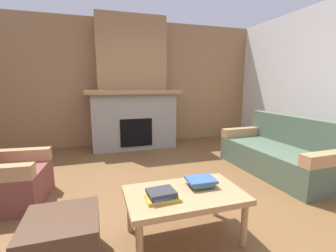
# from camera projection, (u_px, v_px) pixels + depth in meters

# --- Properties ---
(ground) EXTENTS (9.00, 9.00, 0.00)m
(ground) POSITION_uv_depth(u_px,v_px,m) (171.00, 204.00, 2.65)
(ground) COLOR brown
(wall_back_wood_panel) EXTENTS (6.00, 0.12, 2.70)m
(wall_back_wood_panel) POSITION_uv_depth(u_px,v_px,m) (130.00, 84.00, 5.23)
(wall_back_wood_panel) COLOR #997047
(wall_back_wood_panel) RESTS_ON ground
(fireplace) EXTENTS (1.90, 0.82, 2.70)m
(fireplace) POSITION_uv_depth(u_px,v_px,m) (132.00, 93.00, 4.91)
(fireplace) COLOR gray
(fireplace) RESTS_ON ground
(couch) EXTENTS (0.90, 1.83, 0.85)m
(couch) POSITION_uv_depth(u_px,v_px,m) (280.00, 154.00, 3.58)
(couch) COLOR #4C604C
(couch) RESTS_ON ground
(armchair) EXTENTS (0.82, 0.82, 0.85)m
(armchair) POSITION_uv_depth(u_px,v_px,m) (3.00, 179.00, 2.60)
(armchair) COLOR brown
(armchair) RESTS_ON ground
(coffee_table) EXTENTS (1.00, 0.60, 0.43)m
(coffee_table) POSITION_uv_depth(u_px,v_px,m) (185.00, 198.00, 2.00)
(coffee_table) COLOR tan
(coffee_table) RESTS_ON ground
(ottoman) EXTENTS (0.52, 0.52, 0.40)m
(ottoman) POSITION_uv_depth(u_px,v_px,m) (63.00, 242.00, 1.71)
(ottoman) COLOR #4C3323
(ottoman) RESTS_ON ground
(book_stack_near_edge) EXTENTS (0.27, 0.22, 0.08)m
(book_stack_near_edge) POSITION_uv_depth(u_px,v_px,m) (162.00, 195.00, 1.87)
(book_stack_near_edge) COLOR gold
(book_stack_near_edge) RESTS_ON coffee_table
(book_stack_center) EXTENTS (0.26, 0.22, 0.07)m
(book_stack_center) POSITION_uv_depth(u_px,v_px,m) (201.00, 182.00, 2.11)
(book_stack_center) COLOR #335699
(book_stack_center) RESTS_ON coffee_table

